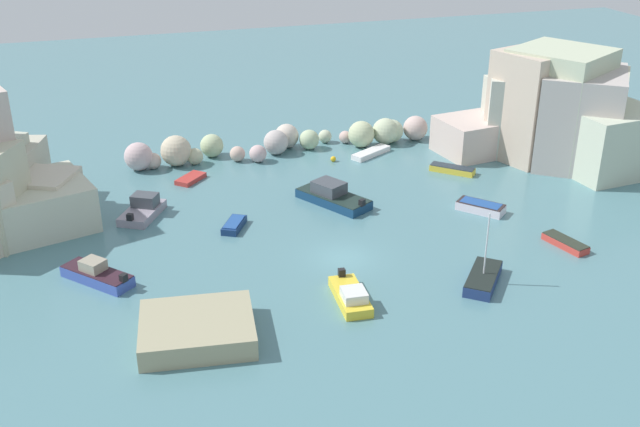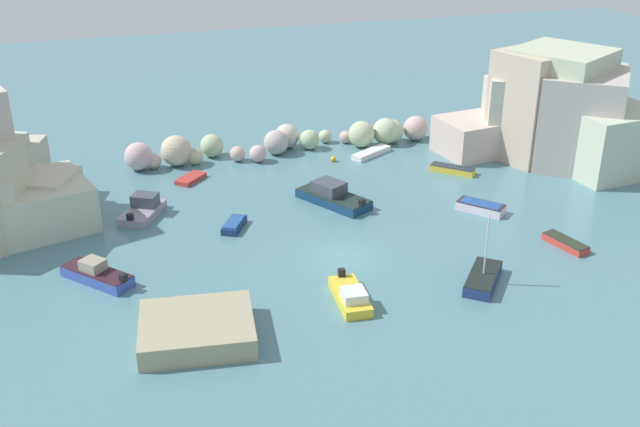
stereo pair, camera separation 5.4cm
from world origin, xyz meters
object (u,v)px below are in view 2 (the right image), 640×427
at_px(moored_boat_8, 481,207).
at_px(moored_boat_2, 191,179).
at_px(stone_dock, 197,329).
at_px(moored_boat_7, 234,225).
at_px(moored_boat_3, 332,196).
at_px(moored_boat_4, 351,296).
at_px(moored_boat_6, 452,169).
at_px(moored_boat_10, 371,153).
at_px(moored_boat_0, 565,243).
at_px(channel_buoy, 333,159).
at_px(moored_boat_1, 483,278).
at_px(moored_boat_5, 143,209).
at_px(moored_boat_9, 97,274).

bearing_deg(moored_boat_8, moored_boat_2, -162.83).
xyz_separation_m(stone_dock, moored_boat_7, (4.83, 13.45, -0.38)).
distance_m(moored_boat_3, moored_boat_7, 8.67).
xyz_separation_m(moored_boat_4, moored_boat_6, (15.64, 17.58, -0.16)).
bearing_deg(moored_boat_2, moored_boat_10, -41.85).
height_order(moored_boat_0, moored_boat_10, moored_boat_0).
xyz_separation_m(channel_buoy, moored_boat_10, (3.86, 0.51, -0.01)).
distance_m(moored_boat_2, moored_boat_8, 24.26).
xyz_separation_m(channel_buoy, moored_boat_2, (-13.02, -0.73, -0.05)).
bearing_deg(stone_dock, moored_boat_1, 2.26).
distance_m(moored_boat_1, moored_boat_4, 8.84).
relative_size(moored_boat_7, moored_boat_10, 0.69).
relative_size(stone_dock, moored_boat_0, 1.77).
bearing_deg(moored_boat_4, stone_dock, -79.36).
height_order(moored_boat_6, moored_boat_8, moored_boat_8).
relative_size(channel_buoy, moored_boat_5, 0.10).
bearing_deg(moored_boat_5, moored_boat_6, -58.27).
xyz_separation_m(moored_boat_0, moored_boat_8, (-2.84, 7.06, 0.11)).
xyz_separation_m(stone_dock, moored_boat_10, (20.00, 24.87, -0.42)).
bearing_deg(moored_boat_3, channel_buoy, -48.49).
xyz_separation_m(channel_buoy, moored_boat_1, (2.27, -23.64, 0.15)).
distance_m(moored_boat_0, moored_boat_3, 17.95).
distance_m(stone_dock, moored_boat_9, 9.88).
bearing_deg(channel_buoy, moored_boat_2, -176.78).
bearing_deg(moored_boat_0, moored_boat_4, -95.69).
relative_size(moored_boat_7, moored_boat_8, 0.81).
bearing_deg(moored_boat_8, moored_boat_5, -146.28).
distance_m(stone_dock, moored_boat_8, 25.95).
distance_m(moored_boat_0, moored_boat_1, 8.57).
relative_size(moored_boat_1, moored_boat_8, 1.34).
distance_m(moored_boat_0, moored_boat_6, 15.12).
xyz_separation_m(stone_dock, moored_boat_9, (-5.15, 8.43, -0.14)).
height_order(moored_boat_0, moored_boat_8, moored_boat_8).
xyz_separation_m(moored_boat_5, moored_boat_7, (6.20, -4.26, -0.26)).
bearing_deg(moored_boat_5, moored_boat_0, -87.20).
distance_m(moored_boat_0, moored_boat_7, 23.78).
xyz_separation_m(moored_boat_0, moored_boat_4, (-16.90, -2.51, 0.18)).
relative_size(moored_boat_2, moored_boat_4, 0.65).
height_order(moored_boat_1, moored_boat_3, moored_boat_1).
xyz_separation_m(moored_boat_8, moored_boat_9, (-28.79, -2.26, 0.13)).
bearing_deg(moored_boat_10, moored_boat_8, 74.67).
bearing_deg(moored_boat_1, moored_boat_6, -161.19).
height_order(channel_buoy, moored_boat_0, moored_boat_0).
bearing_deg(moored_boat_0, moored_boat_7, -128.55).
height_order(moored_boat_2, moored_boat_4, moored_boat_4).
distance_m(moored_boat_2, moored_boat_6, 22.64).
height_order(moored_boat_1, moored_boat_4, moored_boat_1).
xyz_separation_m(moored_boat_0, moored_boat_5, (-27.86, 14.09, 0.26)).
relative_size(moored_boat_1, moored_boat_5, 1.02).
bearing_deg(moored_boat_4, moored_boat_2, -159.99).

